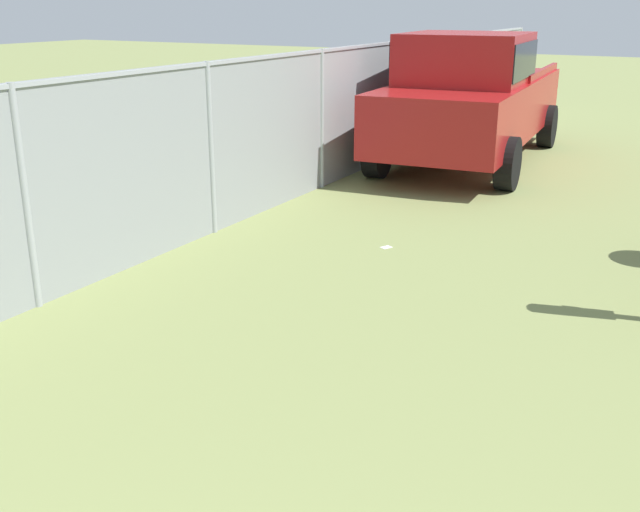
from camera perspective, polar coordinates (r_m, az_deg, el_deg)
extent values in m
cube|color=maroon|center=(12.89, 11.42, 10.91)|extent=(5.71, 2.41, 0.90)
cube|color=maroon|center=(12.16, 10.92, 14.43)|extent=(2.04, 1.95, 0.76)
cube|color=black|center=(12.16, 10.92, 14.43)|extent=(1.98, 1.98, 0.53)
cube|color=maroon|center=(13.87, 16.48, 13.18)|extent=(2.89, 0.32, 0.12)
cube|color=maroon|center=(14.24, 9.12, 13.81)|extent=(2.89, 0.32, 0.12)
cylinder|color=black|center=(11.00, 13.99, 6.79)|extent=(0.78, 0.32, 0.76)
cylinder|color=black|center=(11.50, 4.33, 7.79)|extent=(0.78, 0.32, 0.76)
cylinder|color=black|center=(14.58, 16.78, 9.37)|extent=(0.78, 0.32, 0.76)
cylinder|color=black|center=(14.96, 9.28, 10.13)|extent=(0.78, 0.32, 0.76)
cylinder|color=#9EA3A8|center=(6.82, -21.38, 3.99)|extent=(0.07, 0.07, 1.93)
cylinder|color=#9EA3A8|center=(8.63, -8.26, 7.96)|extent=(0.07, 0.07, 1.93)
cylinder|color=#9EA3A8|center=(10.76, 0.12, 10.25)|extent=(0.07, 0.07, 1.93)
cylinder|color=#9EA3A8|center=(13.05, 5.71, 11.65)|extent=(0.07, 0.07, 1.93)
cylinder|color=#9EA3A8|center=(15.42, 9.64, 12.56)|extent=(0.07, 0.07, 1.93)
cylinder|color=#9EA3A8|center=(17.85, 12.53, 13.19)|extent=(0.07, 0.07, 1.93)
cylinder|color=#9EA3A8|center=(20.32, 14.74, 13.64)|extent=(0.07, 0.07, 1.93)
cube|color=#9EA3A8|center=(11.80, 3.26, 15.54)|extent=(17.99, 0.04, 0.04)
cube|color=gray|center=(11.89, 3.18, 11.03)|extent=(17.99, 0.01, 1.93)
cube|color=silver|center=(8.25, 5.02, 0.68)|extent=(0.14, 0.13, 0.01)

